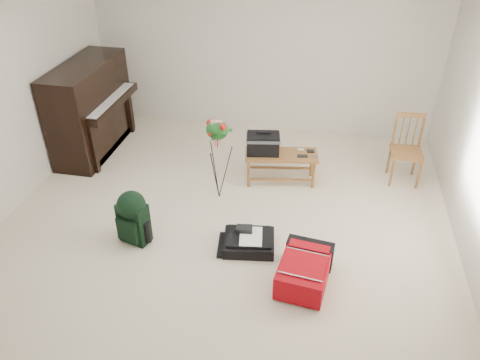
% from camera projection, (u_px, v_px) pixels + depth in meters
% --- Properties ---
extents(floor, '(5.00, 5.50, 0.01)m').
position_uv_depth(floor, '(220.00, 238.00, 5.08)').
color(floor, beige).
rests_on(floor, ground).
extents(wall_back, '(5.00, 0.04, 2.50)m').
position_uv_depth(wall_back, '(263.00, 47.00, 6.66)').
color(wall_back, silver).
rests_on(wall_back, floor).
extents(piano, '(0.71, 1.50, 1.25)m').
position_uv_depth(piano, '(91.00, 110.00, 6.43)').
color(piano, black).
rests_on(piano, floor).
extents(bench, '(0.94, 0.50, 0.69)m').
position_uv_depth(bench, '(269.00, 146.00, 5.80)').
color(bench, '#996532').
rests_on(bench, floor).
extents(dining_chair, '(0.39, 0.39, 0.87)m').
position_uv_depth(dining_chair, '(407.00, 150.00, 5.84)').
color(dining_chair, '#996532').
rests_on(dining_chair, floor).
extents(red_suitcase, '(0.52, 0.72, 0.28)m').
position_uv_depth(red_suitcase, '(305.00, 267.00, 4.49)').
color(red_suitcase, '#BC080C').
rests_on(red_suitcase, floor).
extents(black_duffel, '(0.58, 0.49, 0.22)m').
position_uv_depth(black_duffel, '(249.00, 241.00, 4.91)').
color(black_duffel, black).
rests_on(black_duffel, floor).
extents(green_backpack, '(0.35, 0.32, 0.61)m').
position_uv_depth(green_backpack, '(133.00, 215.00, 4.87)').
color(green_backpack, black).
rests_on(green_backpack, floor).
extents(flower_stand, '(0.40, 0.40, 1.06)m').
position_uv_depth(flower_stand, '(218.00, 160.00, 5.46)').
color(flower_stand, black).
rests_on(flower_stand, floor).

